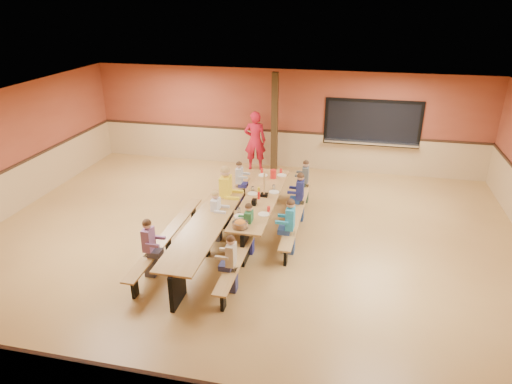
# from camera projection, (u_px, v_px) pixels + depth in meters

# --- Properties ---
(ground) EXTENTS (12.00, 12.00, 0.00)m
(ground) POSITION_uv_depth(u_px,v_px,m) (246.00, 243.00, 9.99)
(ground) COLOR olive
(ground) RESTS_ON ground
(room_envelope) EXTENTS (12.04, 10.04, 3.02)m
(room_envelope) POSITION_uv_depth(u_px,v_px,m) (246.00, 215.00, 9.72)
(room_envelope) COLOR brown
(room_envelope) RESTS_ON ground
(kitchen_pass_through) EXTENTS (2.78, 0.28, 1.38)m
(kitchen_pass_through) POSITION_uv_depth(u_px,v_px,m) (372.00, 125.00, 13.32)
(kitchen_pass_through) COLOR black
(kitchen_pass_through) RESTS_ON ground
(structural_post) EXTENTS (0.18, 0.18, 3.00)m
(structural_post) POSITION_uv_depth(u_px,v_px,m) (275.00, 124.00, 13.37)
(structural_post) COLOR black
(structural_post) RESTS_ON ground
(cafeteria_table_main) EXTENTS (1.91, 3.70, 0.74)m
(cafeteria_table_main) POSITION_uv_depth(u_px,v_px,m) (262.00, 205.00, 10.55)
(cafeteria_table_main) COLOR #9E743E
(cafeteria_table_main) RESTS_ON ground
(cafeteria_table_second) EXTENTS (1.91, 3.70, 0.74)m
(cafeteria_table_second) POSITION_uv_depth(u_px,v_px,m) (205.00, 235.00, 9.25)
(cafeteria_table_second) COLOR #9E743E
(cafeteria_table_second) RESTS_ON ground
(seated_child_white_left) EXTENTS (0.35, 0.28, 1.16)m
(seated_child_white_left) POSITION_uv_depth(u_px,v_px,m) (216.00, 216.00, 9.90)
(seated_child_white_left) COLOR silver
(seated_child_white_left) RESTS_ON ground
(seated_adult_yellow) EXTENTS (0.47, 0.39, 1.43)m
(seated_adult_yellow) POSITION_uv_depth(u_px,v_px,m) (226.00, 196.00, 10.56)
(seated_adult_yellow) COLOR yellow
(seated_adult_yellow) RESTS_ON ground
(seated_child_grey_left) EXTENTS (0.32, 0.26, 1.11)m
(seated_child_grey_left) POSITION_uv_depth(u_px,v_px,m) (239.00, 182.00, 11.73)
(seated_child_grey_left) COLOR #BDBDBD
(seated_child_grey_left) RESTS_ON ground
(seated_child_teal_right) EXTENTS (0.37, 0.30, 1.21)m
(seated_child_teal_right) POSITION_uv_depth(u_px,v_px,m) (290.00, 227.00, 9.40)
(seated_child_teal_right) COLOR teal
(seated_child_teal_right) RESTS_ON ground
(seated_child_navy_right) EXTENTS (0.36, 0.29, 1.19)m
(seated_child_navy_right) POSITION_uv_depth(u_px,v_px,m) (300.00, 197.00, 10.79)
(seated_child_navy_right) COLOR navy
(seated_child_navy_right) RESTS_ON ground
(seated_child_char_right) EXTENTS (0.33, 0.27, 1.13)m
(seated_child_char_right) POSITION_uv_depth(u_px,v_px,m) (305.00, 182.00, 11.76)
(seated_child_char_right) COLOR #464D50
(seated_child_char_right) RESTS_ON ground
(seated_child_purple_sec) EXTENTS (0.36, 0.29, 1.19)m
(seated_child_purple_sec) POSITION_uv_depth(u_px,v_px,m) (149.00, 248.00, 8.63)
(seated_child_purple_sec) COLOR #87568B
(seated_child_purple_sec) RESTS_ON ground
(seated_child_green_sec) EXTENTS (0.33, 0.27, 1.13)m
(seated_child_green_sec) POSITION_uv_depth(u_px,v_px,m) (249.00, 229.00, 9.40)
(seated_child_green_sec) COLOR #296437
(seated_child_green_sec) RESTS_ON ground
(seated_child_tan_sec) EXTENTS (0.33, 0.27, 1.13)m
(seated_child_tan_sec) POSITION_uv_depth(u_px,v_px,m) (231.00, 264.00, 8.18)
(seated_child_tan_sec) COLOR #BDB195
(seated_child_tan_sec) RESTS_ON ground
(standing_woman) EXTENTS (0.72, 0.54, 1.82)m
(standing_woman) POSITION_uv_depth(u_px,v_px,m) (255.00, 141.00, 13.87)
(standing_woman) COLOR red
(standing_woman) RESTS_ON ground
(punch_pitcher) EXTENTS (0.16, 0.16, 0.22)m
(punch_pitcher) POSITION_uv_depth(u_px,v_px,m) (273.00, 174.00, 11.47)
(punch_pitcher) COLOR red
(punch_pitcher) RESTS_ON cafeteria_table_main
(chip_bowl) EXTENTS (0.32, 0.32, 0.15)m
(chip_bowl) POSITION_uv_depth(u_px,v_px,m) (240.00, 224.00, 9.06)
(chip_bowl) COLOR orange
(chip_bowl) RESTS_ON cafeteria_table_main
(napkin_dispenser) EXTENTS (0.10, 0.14, 0.13)m
(napkin_dispenser) POSITION_uv_depth(u_px,v_px,m) (254.00, 202.00, 10.03)
(napkin_dispenser) COLOR black
(napkin_dispenser) RESTS_ON cafeteria_table_main
(condiment_mustard) EXTENTS (0.06, 0.06, 0.17)m
(condiment_mustard) POSITION_uv_depth(u_px,v_px,m) (259.00, 191.00, 10.56)
(condiment_mustard) COLOR yellow
(condiment_mustard) RESTS_ON cafeteria_table_main
(condiment_ketchup) EXTENTS (0.06, 0.06, 0.17)m
(condiment_ketchup) POSITION_uv_depth(u_px,v_px,m) (259.00, 196.00, 10.31)
(condiment_ketchup) COLOR #B2140F
(condiment_ketchup) RESTS_ON cafeteria_table_main
(table_paddle) EXTENTS (0.16, 0.16, 0.56)m
(table_paddle) POSITION_uv_depth(u_px,v_px,m) (264.00, 191.00, 10.44)
(table_paddle) COLOR black
(table_paddle) RESTS_ON cafeteria_table_main
(place_settings) EXTENTS (0.65, 3.30, 0.11)m
(place_settings) POSITION_uv_depth(u_px,v_px,m) (262.00, 194.00, 10.45)
(place_settings) COLOR beige
(place_settings) RESTS_ON cafeteria_table_main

